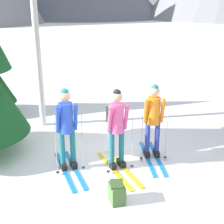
# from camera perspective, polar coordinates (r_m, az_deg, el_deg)

# --- Properties ---
(ground_plane) EXTENTS (400.00, 400.00, 0.00)m
(ground_plane) POSITION_cam_1_polar(r_m,az_deg,el_deg) (6.74, -1.17, -9.59)
(ground_plane) COLOR white
(skier_in_blue) EXTENTS (0.80, 1.69, 1.75)m
(skier_in_blue) POSITION_cam_1_polar(r_m,az_deg,el_deg) (6.21, -8.53, -2.36)
(skier_in_blue) COLOR #1E84D1
(skier_in_blue) RESTS_ON ground
(skier_in_pink) EXTENTS (0.88, 1.68, 1.72)m
(skier_in_pink) POSITION_cam_1_polar(r_m,az_deg,el_deg) (6.18, 0.85, -2.41)
(skier_in_pink) COLOR yellow
(skier_in_pink) RESTS_ON ground
(skier_in_orange) EXTENTS (0.61, 1.64, 1.69)m
(skier_in_orange) POSITION_cam_1_polar(r_m,az_deg,el_deg) (6.69, 7.71, -1.25)
(skier_in_orange) COLOR #1E84D1
(skier_in_orange) RESTS_ON ground
(birch_tree_tall) EXTENTS (0.53, 0.74, 4.72)m
(birch_tree_tall) POSITION_cam_1_polar(r_m,az_deg,el_deg) (8.39, -13.87, 13.21)
(birch_tree_tall) COLOR silver
(birch_tree_tall) RESTS_ON ground
(backpack_on_snow_front) EXTENTS (0.31, 0.37, 0.38)m
(backpack_on_snow_front) POSITION_cam_1_polar(r_m,az_deg,el_deg) (5.50, 0.91, -14.78)
(backpack_on_snow_front) COLOR #4C7238
(backpack_on_snow_front) RESTS_ON ground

